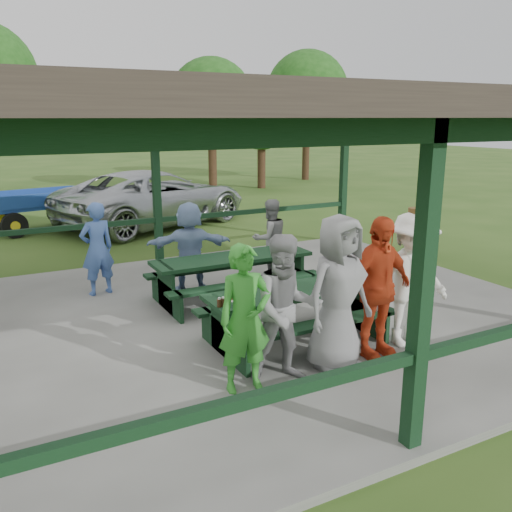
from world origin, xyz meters
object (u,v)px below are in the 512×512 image
picnic_table_near (295,308)px  farm_trailer (37,209)px  spectator_lblue (190,247)px  contestant_white_fedora (411,280)px  contestant_green (245,319)px  picnic_table_far (233,272)px  contestant_red (377,288)px  contestant_grey_left (286,309)px  contestant_grey_mid (338,293)px  pickup_truck (155,198)px  spectator_grey (270,238)px  spectator_blue (97,249)px

picnic_table_near → farm_trailer: 10.44m
spectator_lblue → picnic_table_near: bearing=114.7°
picnic_table_near → contestant_white_fedora: contestant_white_fedora is taller
contestant_green → spectator_lblue: (0.75, 3.65, -0.04)m
picnic_table_near → picnic_table_far: same height
picnic_table_far → spectator_lblue: bearing=122.4°
picnic_table_near → picnic_table_far: 2.00m
picnic_table_near → contestant_white_fedora: size_ratio=1.32×
contestant_red → farm_trailer: contestant_red is taller
picnic_table_far → contestant_white_fedora: size_ratio=1.44×
contestant_green → spectator_lblue: size_ratio=1.05×
contestant_grey_left → contestant_white_fedora: size_ratio=0.93×
contestant_grey_mid → contestant_red: (0.63, 0.03, -0.04)m
farm_trailer → contestant_grey_mid: bearing=-89.2°
contestant_grey_left → pickup_truck: bearing=93.4°
contestant_green → contestant_grey_mid: size_ratio=0.88×
contestant_white_fedora → farm_trailer: (-3.46, 11.02, -0.42)m
contestant_red → spectator_lblue: 3.81m
spectator_grey → contestant_red: bearing=79.8°
contestant_grey_left → contestant_green: bearing=-170.0°
picnic_table_near → picnic_table_far: size_ratio=0.92×
contestant_grey_left → spectator_blue: 4.45m
contestant_white_fedora → spectator_lblue: 3.97m
contestant_grey_left → spectator_lblue: contestant_grey_left is taller
contestant_grey_left → contestant_red: (1.35, 0.04, 0.04)m
spectator_blue → contestant_grey_left: bearing=94.7°
contestant_grey_left → contestant_grey_mid: contestant_grey_mid is taller
spectator_lblue → contestant_green: bearing=93.6°
picnic_table_near → spectator_blue: 3.87m
contestant_grey_mid → contestant_red: size_ratio=1.04×
contestant_grey_left → spectator_grey: (1.92, 3.82, -0.12)m
picnic_table_near → spectator_blue: bearing=120.1°
spectator_grey → farm_trailer: (-3.39, 7.32, -0.26)m
contestant_green → contestant_grey_left: 0.52m
spectator_grey → pickup_truck: bearing=-89.7°
contestant_red → spectator_lblue: (-1.12, 3.64, -0.11)m
contestant_grey_left → contestant_grey_mid: 0.72m
farm_trailer → pickup_truck: bearing=-24.7°
contestant_grey_mid → farm_trailer: 11.36m
contestant_grey_mid → spectator_blue: bearing=105.6°
picnic_table_near → spectator_grey: (1.22, 2.89, 0.28)m
contestant_green → contestant_white_fedora: bearing=8.9°
contestant_green → contestant_grey_mid: contestant_grey_mid is taller
picnic_table_far → pickup_truck: bearing=82.5°
contestant_grey_left → contestant_red: 1.35m
contestant_grey_left → pickup_truck: 10.47m
contestant_green → picnic_table_far: bearing=74.0°
contestant_red → spectator_grey: size_ratio=1.22×
picnic_table_far → contestant_grey_left: (-0.70, -2.93, 0.40)m
picnic_table_far → spectator_grey: (1.21, 0.89, 0.28)m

